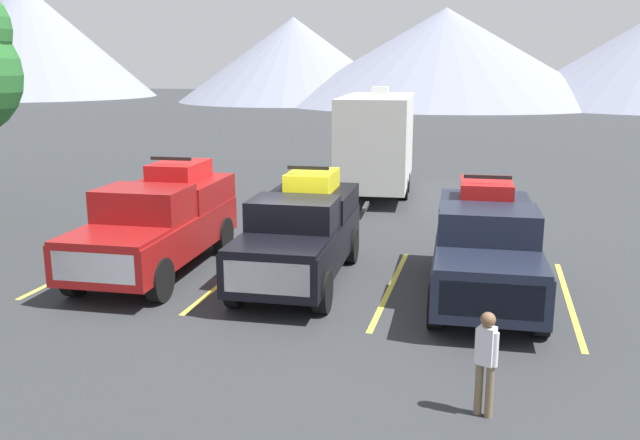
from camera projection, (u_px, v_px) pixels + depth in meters
ground_plane at (300, 291)px, 14.73m from camera, size 240.00×240.00×0.00m
pickup_truck_a at (160, 220)px, 16.13m from camera, size 2.41×5.79×2.61m
pickup_truck_b at (301, 231)px, 15.33m from camera, size 2.28×5.37×2.51m
pickup_truck_c at (486, 244)px, 14.31m from camera, size 2.38×5.73×2.45m
lot_stripe_a at (91, 263)px, 16.79m from camera, size 0.12×5.50×0.01m
lot_stripe_b at (232, 275)px, 15.90m from camera, size 0.12×5.50×0.01m
lot_stripe_c at (391, 287)px, 15.01m from camera, size 0.12×5.50×0.01m
lot_stripe_d at (569, 301)px, 14.12m from camera, size 0.12×5.50×0.01m
camper_trailer_a at (377, 139)px, 25.27m from camera, size 2.94×7.65×4.01m
person_b at (486, 357)px, 9.32m from camera, size 0.32×0.25×1.53m
mountain_ridge at (421, 53)px, 88.38m from camera, size 167.50×45.17×17.25m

